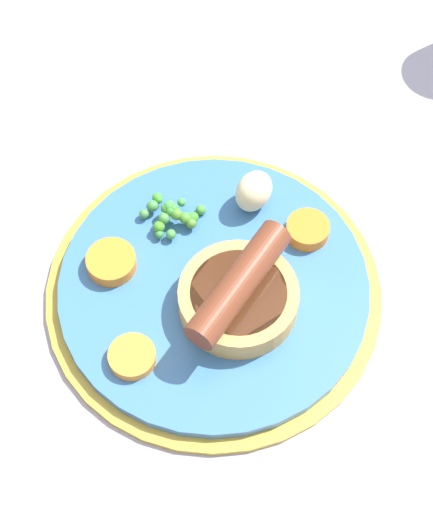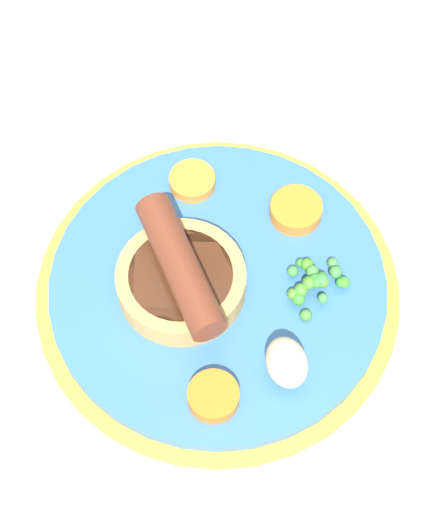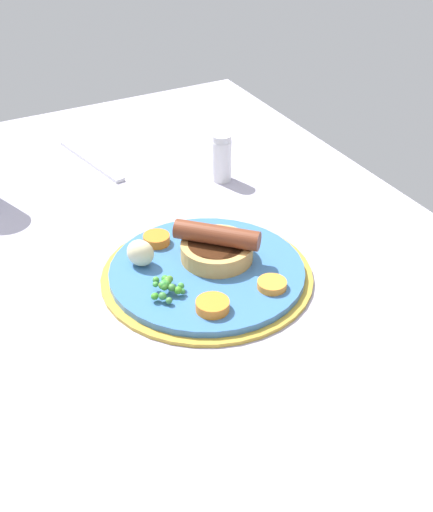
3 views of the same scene
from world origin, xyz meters
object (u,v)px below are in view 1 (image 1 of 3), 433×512
object	(u,v)px
carrot_slice_0	(111,262)
carrot_slice_3	(132,357)
dinner_plate	(214,289)
potato_chunk_1	(254,191)
carrot_slice_2	(308,230)
pea_pile	(171,214)
sausage_pudding	(238,295)

from	to	relation	value
carrot_slice_0	carrot_slice_3	size ratio (longest dim) A/B	1.10
carrot_slice_0	carrot_slice_3	xyz separation A→B (cm)	(0.44, -8.28, -0.15)
carrot_slice_0	carrot_slice_3	distance (cm)	8.29
dinner_plate	carrot_slice_0	bearing A→B (deg)	157.26
dinner_plate	carrot_slice_3	distance (cm)	8.88
potato_chunk_1	carrot_slice_2	distance (cm)	5.37
pea_pile	carrot_slice_0	xyz separation A→B (cm)	(-5.38, -3.36, -0.38)
potato_chunk_1	carrot_slice_3	xyz separation A→B (cm)	(-11.83, -11.98, -1.31)
sausage_pudding	carrot_slice_3	distance (cm)	9.21
carrot_slice_0	carrot_slice_2	bearing A→B (deg)	-0.17
pea_pile	carrot_slice_0	world-z (taller)	pea_pile
sausage_pudding	carrot_slice_3	size ratio (longest dim) A/B	2.67
potato_chunk_1	carrot_slice_2	size ratio (longest dim) A/B	1.00
carrot_slice_2	dinner_plate	bearing A→B (deg)	-159.36
sausage_pudding	dinner_plate	bearing A→B (deg)	-101.35
sausage_pudding	pea_pile	bearing A→B (deg)	-112.44
potato_chunk_1	carrot_slice_2	world-z (taller)	potato_chunk_1
sausage_pudding	pea_pile	xyz separation A→B (cm)	(-3.69, 8.74, -0.79)
potato_chunk_1	carrot_slice_3	world-z (taller)	potato_chunk_1
pea_pile	potato_chunk_1	distance (cm)	6.93
dinner_plate	carrot_slice_0	xyz separation A→B (cm)	(-7.60, 3.18, 1.44)
carrot_slice_2	carrot_slice_3	size ratio (longest dim) A/B	0.98
dinner_plate	potato_chunk_1	bearing A→B (deg)	55.86
carrot_slice_2	carrot_slice_3	world-z (taller)	carrot_slice_2
potato_chunk_1	dinner_plate	bearing A→B (deg)	-124.14
dinner_plate	pea_pile	bearing A→B (deg)	108.69
dinner_plate	carrot_slice_2	world-z (taller)	carrot_slice_2
pea_pile	carrot_slice_2	distance (cm)	11.08
sausage_pudding	carrot_slice_2	distance (cm)	8.76
sausage_pudding	carrot_slice_2	size ratio (longest dim) A/B	2.71
sausage_pudding	pea_pile	size ratio (longest dim) A/B	1.74
sausage_pudding	potato_chunk_1	bearing A→B (deg)	-154.70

